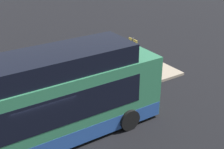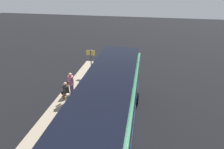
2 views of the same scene
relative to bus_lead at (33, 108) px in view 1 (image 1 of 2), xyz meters
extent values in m
plane|color=black|center=(0.07, -0.07, -1.76)|extent=(80.00, 80.00, 0.00)
cube|color=gray|center=(0.07, 3.02, -1.68)|extent=(20.00, 2.96, 0.16)
cube|color=#2D704C|center=(0.10, 0.00, -0.13)|extent=(11.09, 2.40, 2.91)
cube|color=#23478C|center=(0.10, 0.00, -1.24)|extent=(11.03, 2.42, 0.70)
cube|color=black|center=(-0.18, 0.00, 0.21)|extent=(9.09, 2.43, 1.28)
cube|color=black|center=(5.66, 0.00, 0.29)|extent=(0.06, 2.11, 1.86)
sphere|color=#F9E58C|center=(5.68, 0.66, -1.14)|extent=(0.24, 0.24, 0.24)
sphere|color=#F9E58C|center=(5.68, -0.66, -1.14)|extent=(0.24, 0.24, 0.24)
cylinder|color=black|center=(3.86, 1.20, -1.27)|extent=(0.98, 0.30, 0.98)
cylinder|color=black|center=(3.86, -1.20, -1.27)|extent=(0.98, 0.30, 0.98)
cube|color=black|center=(-0.35, 0.00, 1.73)|extent=(9.42, 2.21, 0.81)
cylinder|color=#4C476B|center=(2.73, 3.46, -1.23)|extent=(0.38, 0.38, 0.74)
cylinder|color=#262628|center=(2.73, 3.46, -0.54)|extent=(0.54, 0.54, 0.65)
sphere|color=tan|center=(2.73, 3.46, -0.09)|extent=(0.24, 0.24, 0.24)
cube|color=black|center=(2.84, 3.75, -0.81)|extent=(0.31, 0.23, 0.24)
cylinder|color=#4C476B|center=(3.88, 3.59, -1.21)|extent=(0.38, 0.38, 0.78)
cylinder|color=#CC6B8C|center=(3.88, 3.59, -0.48)|extent=(0.54, 0.54, 0.68)
sphere|color=tan|center=(3.88, 3.59, -0.01)|extent=(0.26, 0.26, 0.26)
cube|color=black|center=(4.02, 3.86, -0.77)|extent=(0.31, 0.25, 0.24)
cylinder|color=#6B604C|center=(1.51, 2.76, -1.23)|extent=(0.33, 0.33, 0.75)
cylinder|color=#8CB766|center=(1.51, 2.76, -0.53)|extent=(0.47, 0.47, 0.65)
sphere|color=beige|center=(1.51, 2.76, -0.08)|extent=(0.25, 0.25, 0.25)
cube|color=black|center=(1.72, 2.59, -0.80)|extent=(0.29, 0.31, 0.24)
cube|color=maroon|center=(3.34, 3.91, -1.26)|extent=(0.43, 0.20, 0.68)
cylinder|color=black|center=(3.34, 3.91, -0.80)|extent=(0.02, 0.02, 0.24)
cylinder|color=#4C4C51|center=(7.21, 3.06, -0.44)|extent=(0.10, 0.10, 2.33)
cube|color=#E5C64C|center=(7.21, 3.06, 0.46)|extent=(0.04, 0.76, 0.43)
cylinder|color=#3F3F44|center=(3.64, 2.81, -1.28)|extent=(0.44, 0.44, 0.65)
camera|label=1|loc=(-3.19, -10.54, 6.40)|focal=50.00mm
camera|label=2|loc=(-6.37, -1.40, 5.74)|focal=28.00mm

